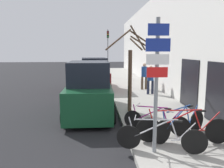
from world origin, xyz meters
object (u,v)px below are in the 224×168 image
at_px(signpost, 157,78).
at_px(bicycle_2, 181,124).
at_px(bicycle_0, 161,137).
at_px(pedestrian_near, 144,74).
at_px(pedestrian_far, 151,78).
at_px(parked_car_1, 94,76).
at_px(traffic_light, 108,47).
at_px(parked_car_0, 90,91).
at_px(street_tree, 131,70).
at_px(bicycle_1, 183,128).
at_px(bicycle_3, 155,121).

distance_m(signpost, bicycle_2, 2.03).
distance_m(bicycle_0, pedestrian_near, 9.14).
distance_m(signpost, pedestrian_far, 7.66).
relative_size(bicycle_2, pedestrian_near, 1.13).
bearing_deg(bicycle_0, parked_car_1, 25.40).
height_order(parked_car_1, traffic_light, traffic_light).
distance_m(parked_car_0, street_tree, 1.96).
xyz_separation_m(bicycle_1, bicycle_2, (0.09, 0.39, -0.02)).
xyz_separation_m(signpost, traffic_light, (-0.28, 15.81, 0.98)).
bearing_deg(bicycle_3, street_tree, 37.77).
height_order(parked_car_1, pedestrian_far, parked_car_1).
relative_size(bicycle_0, pedestrian_far, 1.31).
xyz_separation_m(bicycle_2, traffic_light, (-1.31, 14.92, 2.49)).
bearing_deg(street_tree, signpost, -90.36).
bearing_deg(parked_car_1, traffic_light, 74.34).
xyz_separation_m(bicycle_1, parked_car_0, (-2.66, 3.44, 0.45)).
height_order(bicycle_1, traffic_light, traffic_light).
distance_m(bicycle_3, parked_car_0, 3.38).
bearing_deg(pedestrian_near, signpost, 59.45).
height_order(bicycle_0, street_tree, street_tree).
height_order(bicycle_0, pedestrian_near, pedestrian_near).
bearing_deg(pedestrian_far, bicycle_3, 61.95).
xyz_separation_m(bicycle_1, bicycle_3, (-0.55, 0.85, -0.05)).
bearing_deg(bicycle_3, bicycle_1, -117.74).
relative_size(bicycle_2, parked_car_0, 0.45).
height_order(bicycle_1, bicycle_2, bicycle_1).
relative_size(pedestrian_near, traffic_light, 0.38).
xyz_separation_m(bicycle_0, street_tree, (-0.14, 3.80, 1.36)).
bearing_deg(pedestrian_near, bicycle_2, 65.36).
distance_m(pedestrian_near, pedestrian_far, 1.62).
bearing_deg(bicycle_2, pedestrian_near, -36.57).
relative_size(pedestrian_near, pedestrian_far, 1.03).
bearing_deg(traffic_light, parked_car_0, -96.94).
height_order(signpost, bicycle_3, signpost).
distance_m(bicycle_1, parked_car_1, 9.54).
relative_size(signpost, pedestrian_far, 1.98).
distance_m(bicycle_2, parked_car_1, 9.19).
bearing_deg(parked_car_1, street_tree, -78.39).
xyz_separation_m(signpost, bicycle_1, (0.94, 0.50, -1.49)).
relative_size(bicycle_2, parked_car_1, 0.42).
bearing_deg(bicycle_1, traffic_light, 12.11).
relative_size(bicycle_0, parked_car_0, 0.51).
bearing_deg(parked_car_1, signpost, -84.43).
relative_size(bicycle_3, pedestrian_far, 1.10).
xyz_separation_m(bicycle_1, street_tree, (-0.91, 3.33, 1.32)).
distance_m(signpost, pedestrian_near, 9.22).
bearing_deg(bicycle_1, bicycle_0, 128.83).
bearing_deg(bicycle_1, pedestrian_near, 2.18).
bearing_deg(pedestrian_near, parked_car_0, 36.04).
xyz_separation_m(bicycle_1, pedestrian_far, (0.82, 6.89, 0.55)).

